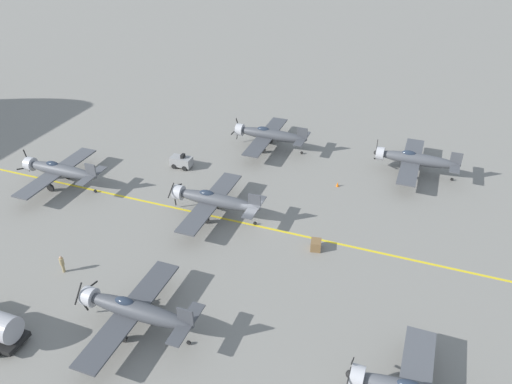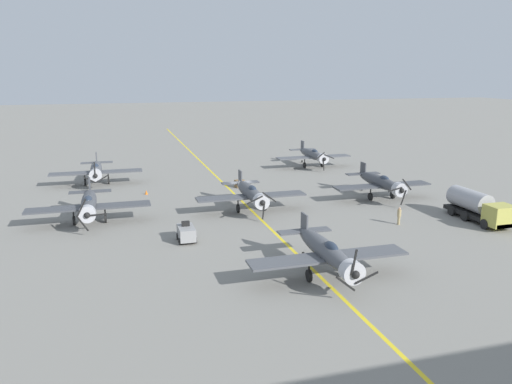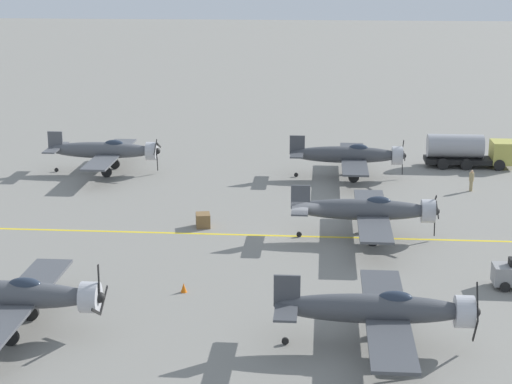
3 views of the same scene
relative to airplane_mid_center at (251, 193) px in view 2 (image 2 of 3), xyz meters
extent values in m
plane|color=gray|center=(-0.12, -4.50, -2.01)|extent=(400.00, 400.00, 0.00)
cube|color=yellow|center=(-0.12, -4.50, -2.01)|extent=(0.30, 160.00, 0.01)
ellipsoid|color=#474A4F|center=(0.00, -0.41, 0.04)|extent=(1.50, 9.50, 1.42)
cylinder|color=#B7B7BC|center=(0.00, 4.04, 0.04)|extent=(1.58, 0.90, 1.58)
ellipsoid|color=#232D3D|center=(0.00, 0.73, 0.60)|extent=(0.80, 1.70, 0.76)
cube|color=#474A4F|center=(0.00, 0.35, -0.30)|extent=(12.00, 2.10, 0.16)
cube|color=#474A4F|center=(0.00, -4.50, 0.19)|extent=(4.40, 1.10, 0.12)
cube|color=#474A4F|center=(0.00, -4.50, 0.84)|extent=(0.14, 1.30, 1.60)
sphere|color=black|center=(0.00, 4.54, 0.04)|extent=(0.56, 0.56, 0.56)
cube|color=black|center=(-0.70, 4.54, 0.56)|extent=(1.48, 0.06, 1.16)
cube|color=black|center=(-0.11, 4.54, -0.83)|extent=(0.35, 0.06, 1.75)
cube|color=black|center=(0.80, 4.54, 0.38)|extent=(1.66, 0.06, 0.82)
cylinder|color=black|center=(-1.50, 0.35, -0.93)|extent=(0.14, 0.14, 1.26)
cylinder|color=black|center=(-1.50, 0.35, -1.56)|extent=(0.22, 0.90, 0.90)
cylinder|color=black|center=(1.50, 0.35, -0.93)|extent=(0.14, 0.14, 1.26)
cylinder|color=black|center=(1.50, 0.35, -1.56)|extent=(0.22, 0.90, 0.90)
cylinder|color=black|center=(0.00, -4.56, -1.83)|extent=(0.12, 0.36, 0.36)
ellipsoid|color=#404348|center=(-16.34, -1.18, 0.04)|extent=(1.50, 9.50, 1.42)
cylinder|color=#B7B7BC|center=(-16.34, 3.27, 0.04)|extent=(1.58, 0.90, 1.58)
ellipsoid|color=#232D3D|center=(-16.34, -0.04, 0.60)|extent=(0.80, 1.70, 0.76)
cube|color=#404348|center=(-16.34, -0.42, -0.30)|extent=(12.00, 2.10, 0.16)
cube|color=#404348|center=(-16.34, -5.27, 0.19)|extent=(4.40, 1.10, 0.12)
cube|color=#404348|center=(-16.34, -5.27, 0.84)|extent=(0.14, 1.30, 1.60)
sphere|color=black|center=(-16.34, 3.77, 0.04)|extent=(0.56, 0.56, 0.56)
cube|color=black|center=(-16.92, 3.77, 0.69)|extent=(1.27, 0.06, 1.40)
cube|color=black|center=(-16.61, 3.77, -0.79)|extent=(0.68, 0.06, 1.71)
cube|color=black|center=(-15.48, 3.77, 0.22)|extent=(1.74, 0.06, 0.50)
cylinder|color=black|center=(-17.84, -0.42, -0.93)|extent=(0.14, 0.14, 1.26)
cylinder|color=black|center=(-17.84, -0.42, -1.56)|extent=(0.22, 0.90, 0.90)
cylinder|color=black|center=(-14.84, -0.42, -0.93)|extent=(0.14, 0.14, 1.26)
cylinder|color=black|center=(-14.84, -0.42, -1.56)|extent=(0.22, 0.90, 0.90)
cylinder|color=black|center=(-16.34, -5.33, -1.83)|extent=(0.12, 0.36, 0.36)
ellipsoid|color=#424449|center=(16.76, -0.57, 0.04)|extent=(1.50, 9.50, 1.42)
cylinder|color=#B7B7BC|center=(16.76, 3.88, 0.04)|extent=(1.58, 0.90, 1.58)
ellipsoid|color=#232D3D|center=(16.76, 0.57, 0.60)|extent=(0.80, 1.70, 0.76)
cube|color=#424449|center=(16.76, 0.19, -0.30)|extent=(12.00, 2.10, 0.16)
cube|color=#424449|center=(16.76, -4.66, 0.19)|extent=(4.40, 1.10, 0.12)
cube|color=#424449|center=(16.76, -4.66, 0.84)|extent=(0.14, 1.30, 1.60)
sphere|color=black|center=(16.76, 4.38, 0.04)|extent=(0.56, 0.56, 0.56)
cube|color=black|center=(15.89, 4.38, 0.01)|extent=(1.75, 0.06, 0.19)
cube|color=black|center=(17.22, 4.38, -0.71)|extent=(1.04, 0.06, 1.56)
cube|color=black|center=(17.18, 4.38, 0.81)|extent=(0.96, 0.06, 1.61)
cylinder|color=black|center=(15.26, 0.19, -0.93)|extent=(0.14, 0.14, 1.26)
cylinder|color=black|center=(15.26, 0.19, -1.56)|extent=(0.22, 0.90, 0.90)
cylinder|color=black|center=(18.26, 0.19, -0.93)|extent=(0.14, 0.14, 1.26)
cylinder|color=black|center=(18.26, 0.19, -1.56)|extent=(0.22, 0.90, 0.90)
cylinder|color=black|center=(16.76, -4.72, -1.83)|extent=(0.12, 0.36, 0.36)
ellipsoid|color=#494B50|center=(16.45, -19.00, 0.04)|extent=(1.50, 9.50, 1.42)
cylinder|color=#B7B7BC|center=(16.45, -14.55, 0.04)|extent=(1.58, 0.90, 1.58)
ellipsoid|color=#232D3D|center=(16.45, -17.86, 0.60)|extent=(0.80, 1.70, 0.76)
cube|color=#494B50|center=(16.45, -18.24, -0.30)|extent=(12.00, 2.10, 0.16)
cube|color=#494B50|center=(16.45, -23.09, 0.19)|extent=(4.40, 1.10, 0.12)
cube|color=#494B50|center=(16.45, -23.09, 0.84)|extent=(0.14, 1.30, 1.60)
sphere|color=black|center=(16.45, -14.05, 0.04)|extent=(0.56, 0.56, 0.56)
cube|color=black|center=(15.68, -14.05, -0.39)|extent=(1.60, 0.06, 0.98)
cube|color=black|center=(17.20, -14.05, -0.41)|extent=(1.57, 0.06, 1.02)
cube|color=black|center=(16.46, -14.05, 0.91)|extent=(0.16, 0.06, 1.75)
cylinder|color=black|center=(14.95, -18.24, -0.93)|extent=(0.14, 0.14, 1.26)
cylinder|color=black|center=(14.95, -18.24, -1.56)|extent=(0.22, 0.90, 0.90)
cylinder|color=black|center=(17.95, -18.24, -0.93)|extent=(0.14, 0.14, 1.26)
cylinder|color=black|center=(17.95, -18.24, -1.56)|extent=(0.22, 0.90, 0.90)
cylinder|color=black|center=(16.45, -23.15, -1.83)|extent=(0.12, 0.36, 0.36)
ellipsoid|color=#4C4F54|center=(-0.48, 18.73, 0.04)|extent=(1.50, 9.50, 1.42)
cylinder|color=#B7B7BC|center=(-0.48, 23.18, 0.04)|extent=(1.58, 0.90, 1.58)
ellipsoid|color=#232D3D|center=(-0.48, 19.87, 0.60)|extent=(0.80, 1.70, 0.76)
cube|color=#4C4F54|center=(-0.48, 19.49, -0.30)|extent=(12.00, 2.10, 0.16)
cube|color=#4C4F54|center=(-0.48, 14.64, 0.19)|extent=(4.40, 1.10, 0.12)
cube|color=#4C4F54|center=(-0.48, 14.64, 0.84)|extent=(0.14, 1.30, 1.60)
sphere|color=black|center=(-0.48, 23.68, 0.04)|extent=(0.56, 0.56, 0.56)
cube|color=black|center=(-0.34, 23.68, 0.90)|extent=(0.42, 0.06, 1.75)
cube|color=black|center=(-1.30, 23.68, -0.27)|extent=(1.69, 0.06, 0.75)
cube|color=black|center=(0.20, 23.68, -0.51)|extent=(1.45, 0.06, 1.21)
cylinder|color=black|center=(-1.98, 19.49, -0.93)|extent=(0.14, 0.14, 1.26)
cylinder|color=black|center=(-1.98, 19.49, -1.56)|extent=(0.22, 0.90, 0.90)
cylinder|color=black|center=(1.02, 19.49, -0.93)|extent=(0.14, 0.14, 1.26)
cylinder|color=black|center=(1.02, 19.49, -1.56)|extent=(0.22, 0.90, 0.90)
cylinder|color=black|center=(-0.48, 14.58, -1.83)|extent=(0.12, 0.36, 0.36)
ellipsoid|color=#4F5156|center=(-16.39, -22.44, 0.04)|extent=(1.50, 9.50, 1.42)
cylinder|color=#B7B7BC|center=(-16.39, -17.99, 0.04)|extent=(1.58, 0.90, 1.58)
ellipsoid|color=#232D3D|center=(-16.39, -21.30, 0.60)|extent=(0.80, 1.70, 0.76)
cube|color=#4F5156|center=(-16.39, -21.68, -0.30)|extent=(12.00, 2.10, 0.16)
cube|color=#4F5156|center=(-16.39, -26.53, 0.19)|extent=(4.40, 1.10, 0.12)
cube|color=#4F5156|center=(-16.39, -26.53, 0.84)|extent=(0.14, 1.30, 1.60)
sphere|color=black|center=(-16.39, -17.49, 0.04)|extent=(0.56, 0.56, 0.56)
cube|color=black|center=(-16.30, -17.49, -0.83)|extent=(0.32, 0.06, 1.76)
cube|color=black|center=(-15.68, -17.49, 0.55)|extent=(1.50, 0.06, 1.14)
cube|color=black|center=(-17.19, -17.49, 0.39)|extent=(1.65, 0.06, 0.84)
cylinder|color=black|center=(-17.89, -21.68, -0.93)|extent=(0.14, 0.14, 1.26)
cylinder|color=black|center=(-17.89, -21.68, -1.56)|extent=(0.22, 0.90, 0.90)
cylinder|color=black|center=(-14.89, -21.68, -0.93)|extent=(0.14, 0.14, 1.26)
cylinder|color=black|center=(-14.89, -21.68, -1.56)|extent=(0.22, 0.90, 0.90)
cylinder|color=black|center=(-16.39, -26.59, -1.83)|extent=(0.12, 0.36, 0.36)
cube|color=black|center=(-21.19, 10.17, -1.39)|extent=(2.25, 8.00, 0.40)
cube|color=#B2AD4C|center=(-21.19, 13.13, -0.59)|extent=(2.50, 2.08, 2.00)
cylinder|color=#9E9EA3|center=(-21.19, 8.85, -0.09)|extent=(2.10, 4.96, 2.10)
cylinder|color=black|center=(-22.38, 12.65, -1.51)|extent=(0.30, 1.00, 1.00)
cylinder|color=black|center=(-20.00, 12.65, -1.51)|extent=(0.30, 1.00, 1.00)
cylinder|color=black|center=(-22.38, 9.77, -1.51)|extent=(0.30, 1.00, 1.00)
cylinder|color=black|center=(-20.00, 9.77, -1.51)|extent=(0.30, 1.00, 1.00)
cylinder|color=black|center=(-22.38, 7.69, -1.51)|extent=(0.30, 1.00, 1.00)
cylinder|color=black|center=(-20.00, 7.69, -1.51)|extent=(0.30, 1.00, 1.00)
cube|color=gray|center=(8.25, 8.19, -1.21)|extent=(1.40, 2.60, 1.10)
cube|color=black|center=(8.25, 7.93, -0.44)|extent=(0.70, 0.36, 0.44)
cylinder|color=black|center=(7.56, 8.90, -1.71)|extent=(0.20, 0.60, 0.60)
cylinder|color=black|center=(8.94, 8.90, -1.71)|extent=(0.20, 0.60, 0.60)
cylinder|color=black|center=(7.56, 7.47, -1.71)|extent=(0.20, 0.60, 0.60)
cylinder|color=black|center=(8.94, 7.47, -1.71)|extent=(0.20, 0.60, 0.60)
cylinder|color=tan|center=(-12.83, 9.03, -1.59)|extent=(0.26, 0.26, 0.84)
cylinder|color=tan|center=(-12.83, 9.03, -0.82)|extent=(0.39, 0.39, 0.70)
sphere|color=tan|center=(-12.83, 9.03, -0.35)|extent=(0.23, 0.23, 0.23)
cube|color=brown|center=(-1.69, -11.41, -1.52)|extent=(1.34, 1.18, 0.97)
cone|color=orange|center=(10.46, -10.82, -1.74)|extent=(0.36, 0.36, 0.55)
camera|label=1|loc=(-38.94, -19.25, 27.92)|focal=35.00mm
camera|label=2|loc=(14.06, 50.79, 12.80)|focal=35.00mm
camera|label=3|loc=(55.45, -3.07, 16.60)|focal=60.00mm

